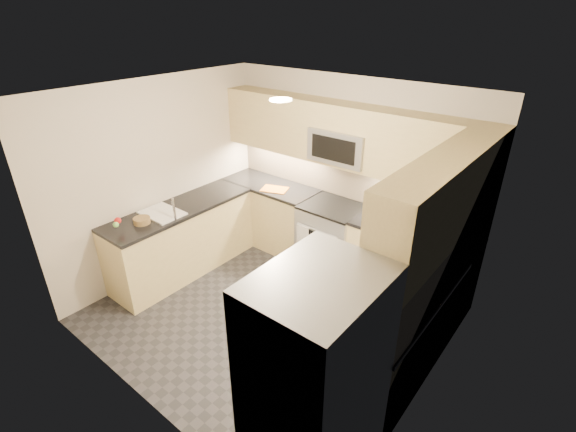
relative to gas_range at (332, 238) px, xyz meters
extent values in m
cube|color=#232328|center=(0.00, -1.28, -0.46)|extent=(3.60, 3.20, 0.00)
cube|color=beige|center=(0.00, -1.28, 2.04)|extent=(3.60, 3.20, 0.02)
cube|color=beige|center=(0.00, 0.32, 0.79)|extent=(3.60, 0.02, 2.50)
cube|color=beige|center=(0.00, -2.88, 0.79)|extent=(3.60, 0.02, 2.50)
cube|color=beige|center=(-1.80, -1.28, 0.79)|extent=(0.02, 3.20, 2.50)
cube|color=beige|center=(1.80, -1.28, 0.79)|extent=(0.02, 3.20, 2.50)
cube|color=#D2BD7E|center=(-1.09, 0.02, -0.01)|extent=(1.42, 0.60, 0.90)
cube|color=#D2BD7E|center=(1.09, 0.02, -0.01)|extent=(1.42, 0.60, 0.90)
cube|color=#D2BD7E|center=(1.50, -1.12, -0.01)|extent=(0.60, 1.70, 0.90)
cube|color=#D2BD7E|center=(-1.50, -1.28, -0.01)|extent=(0.60, 2.00, 0.90)
cube|color=black|center=(-1.09, 0.02, 0.47)|extent=(1.42, 0.63, 0.04)
cube|color=black|center=(1.09, 0.02, 0.47)|extent=(1.42, 0.63, 0.04)
cube|color=black|center=(1.50, -1.12, 0.47)|extent=(0.63, 1.70, 0.04)
cube|color=black|center=(-1.50, -1.28, 0.47)|extent=(0.63, 2.00, 0.04)
cube|color=#D2BD7E|center=(0.00, 0.15, 1.37)|extent=(3.60, 0.35, 0.75)
cube|color=#D2BD7E|center=(1.62, -1.00, 1.37)|extent=(0.35, 1.95, 0.75)
cube|color=tan|center=(0.00, 0.32, 0.74)|extent=(3.60, 0.01, 0.51)
cube|color=tan|center=(1.80, -0.82, 0.74)|extent=(0.01, 2.30, 0.51)
cube|color=#A4A7AC|center=(0.00, 0.00, 0.00)|extent=(0.76, 0.65, 0.91)
cube|color=black|center=(0.00, 0.00, 0.46)|extent=(0.76, 0.65, 0.03)
cube|color=black|center=(0.00, -0.33, -0.01)|extent=(0.62, 0.02, 0.45)
cylinder|color=#B2B5BA|center=(0.00, -0.35, 0.26)|extent=(0.60, 0.02, 0.02)
cube|color=#919398|center=(0.00, 0.12, 1.24)|extent=(0.76, 0.40, 0.40)
cube|color=black|center=(0.00, -0.08, 1.24)|extent=(0.60, 0.01, 0.28)
cube|color=#94979B|center=(1.45, -2.43, 0.45)|extent=(0.70, 0.90, 1.80)
cylinder|color=#B2B5BA|center=(1.08, -2.61, 0.49)|extent=(0.02, 0.02, 1.20)
cylinder|color=#B2B5BA|center=(1.08, -2.25, 0.49)|extent=(0.02, 0.02, 1.20)
cube|color=white|center=(-1.50, -1.53, 0.42)|extent=(0.52, 0.38, 0.16)
cylinder|color=silver|center=(-1.24, -1.53, 0.62)|extent=(0.03, 0.03, 0.28)
cylinder|color=green|center=(1.23, -0.01, 0.55)|extent=(0.30, 0.30, 0.14)
cube|color=orange|center=(-0.91, -0.09, 0.49)|extent=(0.42, 0.36, 0.01)
cylinder|color=olive|center=(-1.48, -1.82, 0.52)|extent=(0.22, 0.22, 0.07)
sphere|color=red|center=(-1.54, -2.07, 0.60)|extent=(0.08, 0.08, 0.08)
sphere|color=#74BB50|center=(-1.47, -2.14, 0.60)|extent=(0.06, 0.06, 0.06)
cube|color=white|center=(-0.21, -0.37, 0.10)|extent=(0.18, 0.02, 0.34)
camera|label=1|loc=(2.57, -4.11, 2.77)|focal=26.00mm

